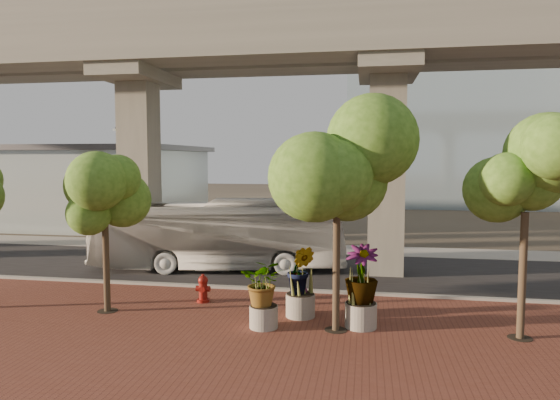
# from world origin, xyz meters

# --- Properties ---
(ground) EXTENTS (160.00, 160.00, 0.00)m
(ground) POSITION_xyz_m (0.00, 0.00, 0.00)
(ground) COLOR #383128
(ground) RESTS_ON ground
(brick_plaza) EXTENTS (70.00, 13.00, 0.06)m
(brick_plaza) POSITION_xyz_m (0.00, -8.00, 0.03)
(brick_plaza) COLOR brown
(brick_plaza) RESTS_ON ground
(asphalt_road) EXTENTS (90.00, 8.00, 0.04)m
(asphalt_road) POSITION_xyz_m (0.00, 2.00, 0.02)
(asphalt_road) COLOR black
(asphalt_road) RESTS_ON ground
(curb_strip) EXTENTS (70.00, 0.25, 0.16)m
(curb_strip) POSITION_xyz_m (0.00, -2.00, 0.08)
(curb_strip) COLOR #9A968F
(curb_strip) RESTS_ON ground
(far_sidewalk) EXTENTS (90.00, 3.00, 0.06)m
(far_sidewalk) POSITION_xyz_m (0.00, 7.50, 0.03)
(far_sidewalk) COLOR #9A968F
(far_sidewalk) RESTS_ON ground
(transit_viaduct) EXTENTS (72.00, 5.60, 12.40)m
(transit_viaduct) POSITION_xyz_m (0.00, 2.00, 7.29)
(transit_viaduct) COLOR gray
(transit_viaduct) RESTS_ON ground
(station_pavilion) EXTENTS (23.00, 13.00, 6.30)m
(station_pavilion) POSITION_xyz_m (-20.00, 16.00, 3.22)
(station_pavilion) COLOR silver
(station_pavilion) RESTS_ON ground
(transit_bus) EXTENTS (12.21, 4.59, 3.32)m
(transit_bus) POSITION_xyz_m (-1.79, 1.54, 1.66)
(transit_bus) COLOR silver
(transit_bus) RESTS_ON ground
(fire_hydrant) EXTENTS (0.52, 0.47, 1.04)m
(fire_hydrant) POSITION_xyz_m (-0.75, -4.00, 0.56)
(fire_hydrant) COLOR maroon
(fire_hydrant) RESTS_ON ground
(planter_front) EXTENTS (1.98, 1.98, 2.18)m
(planter_front) POSITION_xyz_m (2.01, -6.35, 1.38)
(planter_front) COLOR gray
(planter_front) RESTS_ON ground
(planter_right) EXTENTS (2.43, 2.43, 2.60)m
(planter_right) POSITION_xyz_m (5.00, -5.81, 1.63)
(planter_right) COLOR gray
(planter_right) RESTS_ON ground
(planter_left) EXTENTS (2.17, 2.17, 2.39)m
(planter_left) POSITION_xyz_m (3.00, -5.06, 1.51)
(planter_left) COLOR #A39E93
(planter_left) RESTS_ON ground
(street_tree_near_west) EXTENTS (3.20, 3.20, 5.42)m
(street_tree_near_west) POSITION_xyz_m (-3.66, -5.63, 4.00)
(street_tree_near_west) COLOR #483829
(street_tree_near_west) RESTS_ON ground
(street_tree_near_east) EXTENTS (4.36, 4.36, 6.85)m
(street_tree_near_east) POSITION_xyz_m (4.25, -6.21, 4.91)
(street_tree_near_east) COLOR #483829
(street_tree_near_east) RESTS_ON ground
(street_tree_far_east) EXTENTS (3.62, 3.62, 6.44)m
(street_tree_far_east) POSITION_xyz_m (9.63, -5.98, 4.82)
(street_tree_far_east) COLOR #483829
(street_tree_far_east) RESTS_ON ground
(streetlamp_west) EXTENTS (0.35, 1.03, 7.13)m
(streetlamp_west) POSITION_xyz_m (-9.53, 7.18, 4.17)
(streetlamp_west) COLOR #2D2D32
(streetlamp_west) RESTS_ON ground
(streetlamp_east) EXTENTS (0.38, 1.11, 7.63)m
(streetlamp_east) POSITION_xyz_m (6.69, 5.40, 4.46)
(streetlamp_east) COLOR #2F2E34
(streetlamp_east) RESTS_ON ground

